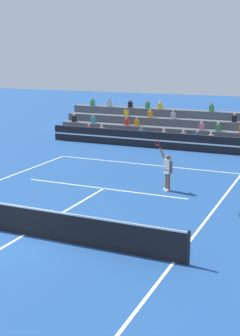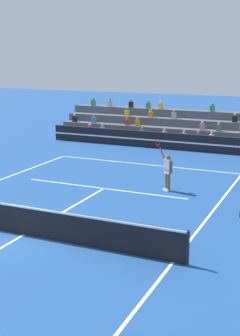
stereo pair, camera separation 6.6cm
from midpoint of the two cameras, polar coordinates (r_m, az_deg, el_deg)
name	(u,v)px [view 1 (the left image)]	position (r m, az deg, el deg)	size (l,w,h in m)	color
ground_plane	(24,235)	(17.01, -11.69, -7.99)	(120.00, 120.00, 0.00)	navy
court_lines	(24,235)	(17.00, -11.69, -7.97)	(11.10, 23.90, 0.01)	white
tennis_net	(24,220)	(16.81, -11.78, -6.26)	(12.00, 0.10, 1.10)	black
sponsor_banner_wall	(171,141)	(31.51, 6.22, 3.27)	(18.00, 0.26, 1.10)	black
bleacher_stand	(185,130)	(34.45, 7.86, 4.59)	(18.91, 3.80, 2.83)	#4C515B
tennis_player	(167,170)	(21.74, 5.71, -0.27)	(1.09, 0.69, 2.40)	brown
tennis_ball	(174,177)	(24.41, 6.53, -1.04)	(0.07, 0.07, 0.07)	#C6DB33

